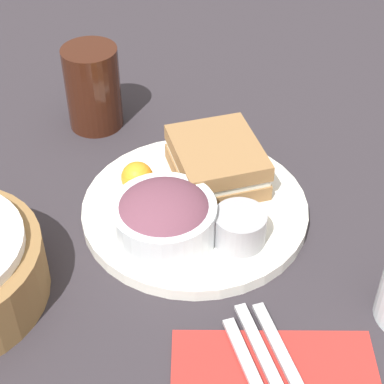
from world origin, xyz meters
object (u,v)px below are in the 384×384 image
drink_glass (90,88)px  salad_bowl (161,217)px  plate (192,209)px  fork (291,380)px  dressing_cup (237,227)px  sandwich (214,162)px

drink_glass → salad_bowl: bearing=-156.4°
plate → salad_bowl: size_ratio=2.32×
drink_glass → fork: drink_glass is taller
plate → fork: plate is taller
plate → dressing_cup: size_ratio=4.57×
sandwich → fork: sandwich is taller
plate → fork: size_ratio=1.45×
salad_bowl → drink_glass: 0.27m
sandwich → fork: size_ratio=0.77×
dressing_cup → drink_glass: (0.25, 0.19, 0.02)m
sandwich → plate: bearing=152.5°
dressing_cup → plate: bearing=40.1°
salad_bowl → dressing_cup: salad_bowl is taller
salad_bowl → drink_glass: bearing=23.6°
fork → salad_bowl: bearing=-162.4°
salad_bowl → dressing_cup: size_ratio=1.97×
dressing_cup → fork: (-0.18, -0.04, -0.03)m
plate → dressing_cup: bearing=-139.9°
plate → sandwich: bearing=-27.5°
salad_bowl → fork: 0.22m
sandwich → drink_glass: size_ratio=1.21×
sandwich → fork: bearing=-166.8°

